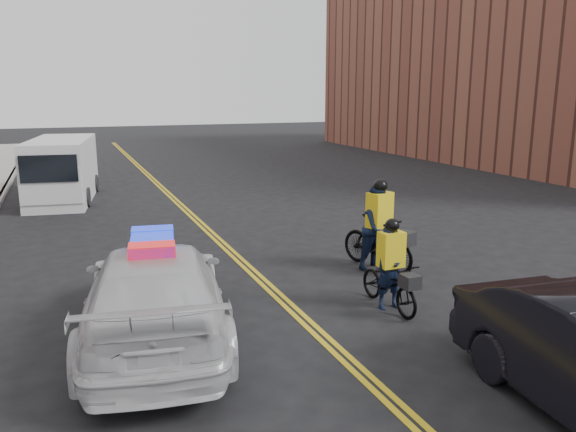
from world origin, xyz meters
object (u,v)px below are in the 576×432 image
(police_cruiser, at_px, (155,293))
(cyclist_far, at_px, (379,234))
(cyclist_near, at_px, (390,277))
(cargo_van, at_px, (62,171))

(police_cruiser, relative_size, cyclist_far, 2.69)
(cyclist_near, height_order, cyclist_far, cyclist_far)
(police_cruiser, height_order, cargo_van, cargo_van)
(cargo_van, bearing_deg, cyclist_near, -59.36)
(police_cruiser, relative_size, cargo_van, 1.01)
(police_cruiser, distance_m, cyclist_far, 5.59)
(police_cruiser, xyz_separation_m, cyclist_near, (4.22, -0.26, -0.20))
(cargo_van, distance_m, cyclist_near, 14.60)
(police_cruiser, relative_size, cyclist_near, 3.23)
(cyclist_near, distance_m, cyclist_far, 2.40)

